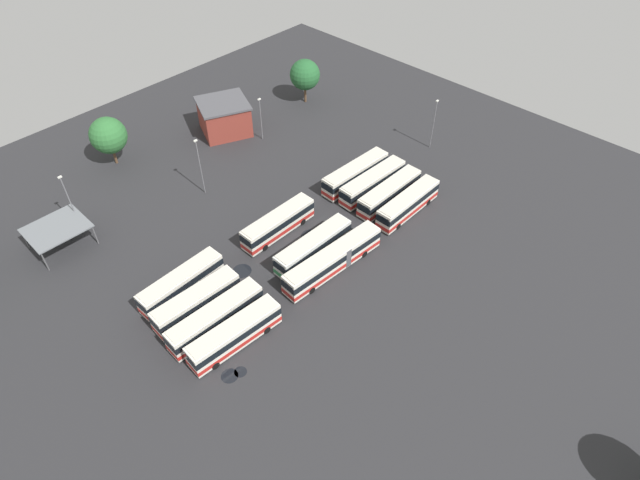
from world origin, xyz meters
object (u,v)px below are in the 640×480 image
object	(u,v)px
bus_row0_slot0	(355,173)
bus_row2_slot1	(197,302)
bus_row0_slot3	(408,203)
lamp_post_by_building	(200,165)
bus_row0_slot2	(389,193)
bus_row0_slot1	(373,182)
maintenance_shelter	(56,228)
tree_east_edge	(305,75)
bus_row1_slot2	(313,247)
bus_row2_slot0	(181,283)
lamp_post_near_entrance	(70,202)
lamp_post_far_corner	(261,117)
tree_north_edge	(108,135)
bus_row2_slot3	(235,334)
bus_row2_slot2	(216,318)
bus_row1_slot3	(333,260)
lamp_post_mid_lot	(434,122)
bus_row1_slot0	(278,223)
depot_building	(224,117)

from	to	relation	value
bus_row0_slot0	bus_row2_slot1	bearing A→B (deg)	4.98
bus_row0_slot3	lamp_post_by_building	size ratio (longest dim) A/B	1.26
bus_row0_slot2	bus_row0_slot3	bearing A→B (deg)	88.45
bus_row0_slot1	maintenance_shelter	size ratio (longest dim) A/B	1.58
tree_east_edge	bus_row1_slot2	bearing A→B (deg)	45.99
bus_row0_slot1	lamp_post_by_building	size ratio (longest dim) A/B	1.31
bus_row0_slot1	tree_east_edge	bearing A→B (deg)	-115.30
bus_row0_slot0	bus_row0_slot1	bearing A→B (deg)	91.71
bus_row2_slot0	lamp_post_by_building	world-z (taller)	lamp_post_by_building
lamp_post_by_building	lamp_post_near_entrance	size ratio (longest dim) A/B	1.01
lamp_post_far_corner	tree_north_edge	bearing A→B (deg)	-29.92
maintenance_shelter	tree_east_edge	distance (m)	52.56
bus_row1_slot2	maintenance_shelter	distance (m)	35.45
bus_row2_slot3	tree_east_edge	size ratio (longest dim) A/B	1.43
bus_row2_slot1	lamp_post_by_building	bearing A→B (deg)	-129.65
bus_row0_slot1	maintenance_shelter	world-z (taller)	bus_row0_slot1
maintenance_shelter	bus_row0_slot1	bearing A→B (deg)	148.67
lamp_post_by_building	bus_row2_slot2	bearing A→B (deg)	55.43
bus_row2_slot0	bus_row0_slot3	bearing A→B (deg)	160.63
bus_row0_slot0	bus_row2_slot2	bearing A→B (deg)	11.10
bus_row0_slot3	lamp_post_by_building	bearing A→B (deg)	-55.63
lamp_post_by_building	bus_row0_slot3	bearing A→B (deg)	124.37
bus_row0_slot2	maintenance_shelter	size ratio (longest dim) A/B	1.54
bus_row0_slot3	bus_row2_slot2	size ratio (longest dim) A/B	0.95
bus_row1_slot3	tree_north_edge	size ratio (longest dim) A/B	1.91
bus_row0_slot1	tree_north_edge	world-z (taller)	tree_north_edge
lamp_post_mid_lot	lamp_post_by_building	bearing A→B (deg)	-27.93
bus_row0_slot2	bus_row0_slot1	bearing A→B (deg)	-94.29
bus_row1_slot0	bus_row1_slot2	xyz separation A→B (m)	(-0.05, 6.94, 0.00)
bus_row1_slot0	bus_row2_slot2	distance (m)	18.10
lamp_post_near_entrance	depot_building	bearing A→B (deg)	-170.68
bus_row2_slot0	bus_row1_slot0	bearing A→B (deg)	177.72
bus_row1_slot2	depot_building	distance (m)	35.82
bus_row0_slot2	lamp_post_by_building	bearing A→B (deg)	-51.46
bus_row2_slot0	lamp_post_near_entrance	bearing A→B (deg)	-81.95
bus_row1_slot3	bus_row2_slot2	size ratio (longest dim) A/B	1.24
bus_row1_slot3	tree_north_edge	bearing A→B (deg)	-80.91
lamp_post_by_building	lamp_post_mid_lot	size ratio (longest dim) A/B	1.07
bus_row0_slot1	bus_row0_slot3	size ratio (longest dim) A/B	1.04
lamp_post_by_building	lamp_post_near_entrance	xyz separation A→B (m)	(17.74, -6.30, -0.06)
depot_building	lamp_post_by_building	world-z (taller)	lamp_post_by_building
depot_building	tree_north_edge	world-z (taller)	tree_north_edge
maintenance_shelter	lamp_post_far_corner	world-z (taller)	lamp_post_far_corner
bus_row2_slot1	bus_row2_slot2	xyz separation A→B (m)	(-0.08, 3.63, 0.00)
depot_building	lamp_post_near_entrance	xyz separation A→B (m)	(31.45, 5.16, 2.29)
tree_north_edge	bus_row0_slot2	bearing A→B (deg)	120.27
depot_building	lamp_post_mid_lot	world-z (taller)	lamp_post_mid_lot
lamp_post_near_entrance	tree_east_edge	size ratio (longest dim) A/B	1.13
bus_row1_slot2	lamp_post_mid_lot	distance (m)	33.60
bus_row2_slot3	maintenance_shelter	distance (m)	31.19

